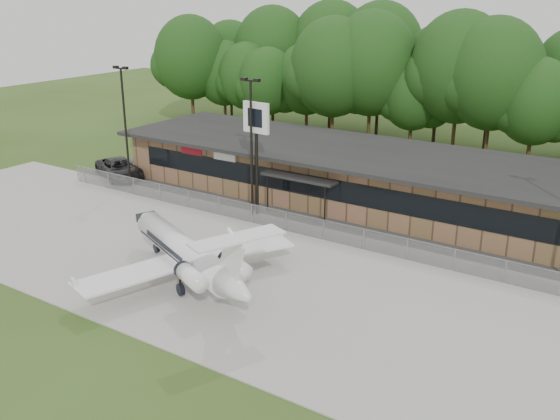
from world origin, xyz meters
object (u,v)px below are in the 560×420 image
Objects in this scene: suv at (120,169)px; business_jet at (188,255)px; terminal at (358,175)px; pole_sign at (256,130)px.

business_jet is at bearing -99.67° from suv.
terminal is 6.60× the size of suv.
pole_sign reaches higher than business_jet.
pole_sign is at bearing 130.10° from business_jet.
terminal is 21.67m from suv.
terminal is 18.85m from business_jet.
business_jet is at bearing -93.99° from terminal.
business_jet is 23.31m from suv.
business_jet is at bearing -69.05° from pole_sign.
suv is (-19.47, 12.79, -0.92)m from business_jet.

